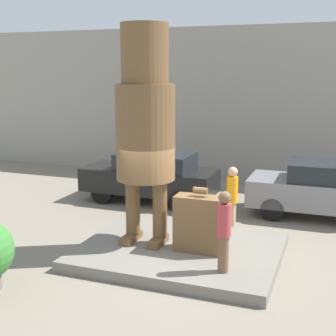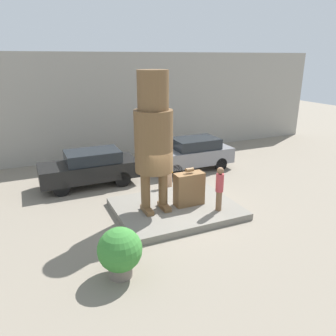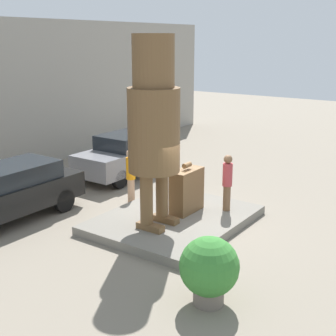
# 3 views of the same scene
# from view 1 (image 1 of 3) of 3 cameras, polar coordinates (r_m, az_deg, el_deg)

# --- Properties ---
(ground_plane) EXTENTS (60.00, 60.00, 0.00)m
(ground_plane) POSITION_cam_1_polar(r_m,az_deg,el_deg) (10.92, 1.47, -10.74)
(ground_plane) COLOR gray
(pedestal) EXTENTS (4.46, 3.53, 0.25)m
(pedestal) POSITION_cam_1_polar(r_m,az_deg,el_deg) (10.87, 1.47, -10.15)
(pedestal) COLOR slate
(pedestal) RESTS_ON ground_plane
(building_backdrop) EXTENTS (28.00, 0.60, 5.84)m
(building_backdrop) POSITION_cam_1_polar(r_m,az_deg,el_deg) (18.34, 10.20, 7.65)
(building_backdrop) COLOR gray
(building_backdrop) RESTS_ON ground_plane
(statue_figure) EXTENTS (1.34, 1.34, 4.94)m
(statue_figure) POSITION_cam_1_polar(r_m,az_deg,el_deg) (10.49, -2.79, 6.05)
(statue_figure) COLOR brown
(statue_figure) RESTS_ON pedestal
(giant_suitcase) EXTENTS (1.11, 0.49, 1.46)m
(giant_suitcase) POSITION_cam_1_polar(r_m,az_deg,el_deg) (10.39, 3.92, -6.79)
(giant_suitcase) COLOR brown
(giant_suitcase) RESTS_ON pedestal
(tourist) EXTENTS (0.28, 0.28, 1.66)m
(tourist) POSITION_cam_1_polar(r_m,az_deg,el_deg) (9.30, 6.84, -7.32)
(tourist) COLOR brown
(tourist) RESTS_ON pedestal
(parked_car_black) EXTENTS (4.29, 1.72, 1.61)m
(parked_car_black) POSITION_cam_1_polar(r_m,az_deg,el_deg) (15.08, -2.10, -0.94)
(parked_car_black) COLOR black
(parked_car_black) RESTS_ON ground_plane
(parked_car_grey) EXTENTS (4.15, 1.78, 1.63)m
(parked_car_grey) POSITION_cam_1_polar(r_m,az_deg,el_deg) (14.14, 18.53, -2.44)
(parked_car_grey) COLOR gray
(parked_car_grey) RESTS_ON ground_plane
(worker_hivis) EXTENTS (0.30, 0.30, 1.74)m
(worker_hivis) POSITION_cam_1_polar(r_m,az_deg,el_deg) (12.40, 7.81, -3.43)
(worker_hivis) COLOR tan
(worker_hivis) RESTS_ON ground_plane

